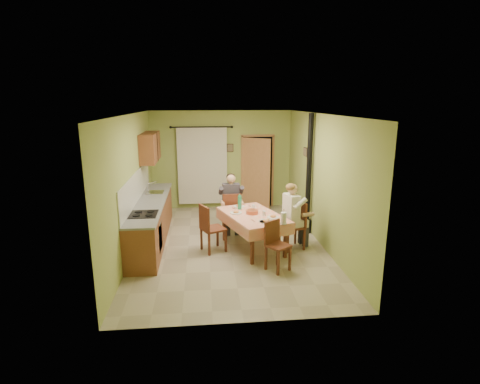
{
  "coord_description": "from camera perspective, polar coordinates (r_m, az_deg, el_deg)",
  "views": [
    {
      "loc": [
        -0.53,
        -7.69,
        3.07
      ],
      "look_at": [
        0.25,
        0.1,
        1.15
      ],
      "focal_mm": 28.0,
      "sensor_mm": 36.0,
      "label": 1
    }
  ],
  "objects": [
    {
      "name": "room_shell",
      "position": [
        7.81,
        -1.76,
        4.56
      ],
      "size": [
        4.04,
        6.04,
        2.82
      ],
      "color": "#A1B25B",
      "rests_on": "ground"
    },
    {
      "name": "man_right",
      "position": [
        7.88,
        8.05,
        -2.49
      ],
      "size": [
        0.56,
        0.64,
        1.39
      ],
      "rotation": [
        0.0,
        0.0,
        1.83
      ],
      "color": "silver",
      "rests_on": "chair_right"
    },
    {
      "name": "doorway",
      "position": [
        10.86,
        2.61,
        3.06
      ],
      "size": [
        0.96,
        0.46,
        2.15
      ],
      "color": "black",
      "rests_on": "ground"
    },
    {
      "name": "stove_flue",
      "position": [
        8.87,
        10.34,
        0.23
      ],
      "size": [
        0.24,
        0.24,
        2.8
      ],
      "color": "black",
      "rests_on": "ground"
    },
    {
      "name": "man_far",
      "position": [
        8.76,
        -1.36,
        -0.7
      ],
      "size": [
        0.59,
        0.47,
        1.39
      ],
      "rotation": [
        0.0,
        0.0,
        0.02
      ],
      "color": "#38333D",
      "rests_on": "chair_far"
    },
    {
      "name": "curtain",
      "position": [
        10.74,
        -5.75,
        4.03
      ],
      "size": [
        1.7,
        0.07,
        2.22
      ],
      "color": "black",
      "rests_on": "ground"
    },
    {
      "name": "picture_back",
      "position": [
        10.77,
        -1.52,
        6.73
      ],
      "size": [
        0.19,
        0.03,
        0.23
      ],
      "primitive_type": "cube",
      "color": "black",
      "rests_on": "room_shell"
    },
    {
      "name": "tableware",
      "position": [
        7.73,
        2.47,
        -3.19
      ],
      "size": [
        1.03,
        1.43,
        0.33
      ],
      "color": "white",
      "rests_on": "dining_table"
    },
    {
      "name": "floor",
      "position": [
        8.29,
        -1.67,
        -7.95
      ],
      "size": [
        4.0,
        6.0,
        0.01
      ],
      "primitive_type": "cube",
      "color": "tan",
      "rests_on": "ground"
    },
    {
      "name": "kitchen_run",
      "position": [
        8.57,
        -13.37,
        -4.18
      ],
      "size": [
        0.64,
        3.64,
        1.56
      ],
      "color": "brown",
      "rests_on": "ground"
    },
    {
      "name": "chair_right",
      "position": [
        8.07,
        8.0,
        -6.49
      ],
      "size": [
        0.55,
        0.55,
        1.01
      ],
      "rotation": [
        0.0,
        0.0,
        1.83
      ],
      "color": "#5F2B1A",
      "rests_on": "ground"
    },
    {
      "name": "upper_cabinets",
      "position": [
        9.54,
        -13.54,
        6.66
      ],
      "size": [
        0.35,
        1.4,
        0.7
      ],
      "primitive_type": "cube",
      "color": "brown",
      "rests_on": "room_shell"
    },
    {
      "name": "chair_left",
      "position": [
        7.87,
        -4.18,
        -6.93
      ],
      "size": [
        0.58,
        0.58,
        1.0
      ],
      "rotation": [
        0.0,
        0.0,
        -1.14
      ],
      "color": "#5F2B1A",
      "rests_on": "ground"
    },
    {
      "name": "chair_far",
      "position": [
        8.91,
        -1.33,
        -4.39
      ],
      "size": [
        0.44,
        0.44,
        0.99
      ],
      "rotation": [
        0.0,
        0.0,
        0.02
      ],
      "color": "#5F2B1A",
      "rests_on": "ground"
    },
    {
      "name": "dining_table",
      "position": [
        7.94,
        1.99,
        -6.03
      ],
      "size": [
        1.5,
        1.91,
        0.76
      ],
      "rotation": [
        0.0,
        0.0,
        0.33
      ],
      "color": "#EB967B",
      "rests_on": "ground"
    },
    {
      "name": "picture_right",
      "position": [
        9.31,
        9.97,
        6.05
      ],
      "size": [
        0.03,
        0.31,
        0.21
      ],
      "primitive_type": "cube",
      "color": "brown",
      "rests_on": "room_shell"
    },
    {
      "name": "chair_near",
      "position": [
        7.04,
        5.72,
        -9.56
      ],
      "size": [
        0.52,
        0.52,
        0.93
      ],
      "rotation": [
        0.0,
        0.0,
        3.76
      ],
      "color": "#5F2B1A",
      "rests_on": "ground"
    }
  ]
}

